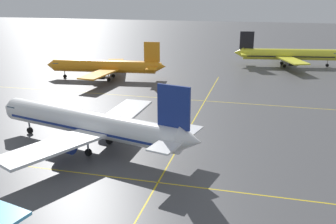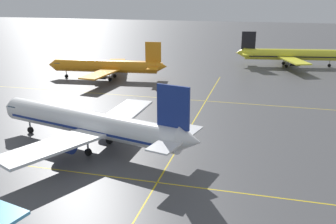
{
  "view_description": "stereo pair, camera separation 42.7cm",
  "coord_description": "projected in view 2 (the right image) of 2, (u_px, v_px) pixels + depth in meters",
  "views": [
    {
      "loc": [
        11.47,
        -4.6,
        22.66
      ],
      "look_at": [
        -1.93,
        48.37,
        5.1
      ],
      "focal_mm": 40.31,
      "sensor_mm": 36.0,
      "label": 1
    },
    {
      "loc": [
        11.88,
        -4.49,
        22.66
      ],
      "look_at": [
        -1.93,
        48.37,
        5.1
      ],
      "focal_mm": 40.31,
      "sensor_mm": 36.0,
      "label": 2
    }
  ],
  "objects": [
    {
      "name": "airliner_third_row",
      "position": [
        107.0,
        66.0,
        100.65
      ],
      "size": [
        32.85,
        28.15,
        10.21
      ],
      "color": "orange",
      "rests_on": "ground"
    },
    {
      "name": "taxiway_markings",
      "position": [
        157.0,
        182.0,
        46.79
      ],
      "size": [
        139.19,
        124.35,
        0.01
      ],
      "color": "yellow",
      "rests_on": "ground"
    },
    {
      "name": "airliner_far_left_stand",
      "position": [
        290.0,
        55.0,
        118.06
      ],
      "size": [
        34.34,
        29.31,
        10.69
      ],
      "color": "yellow",
      "rests_on": "ground"
    },
    {
      "name": "airliner_second_row",
      "position": [
        90.0,
        124.0,
        56.03
      ],
      "size": [
        36.13,
        30.73,
        11.34
      ],
      "color": "white",
      "rests_on": "ground"
    }
  ]
}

